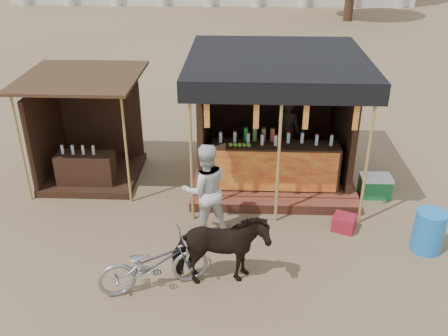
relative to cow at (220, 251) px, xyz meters
name	(u,v)px	position (x,y,z in m)	size (l,w,h in m)	color
ground	(220,270)	(-0.02, 0.32, -0.63)	(120.00, 120.00, 0.00)	#846B4C
main_stall	(274,135)	(1.00, 3.68, 0.39)	(3.60, 3.61, 2.78)	brown
secondary_stall	(83,141)	(-3.18, 3.56, 0.22)	(2.40, 2.40, 2.38)	#331E12
cow	(220,251)	(0.00, 0.00, 0.00)	(0.68, 1.50, 1.27)	black
motorbike	(154,264)	(-1.03, -0.15, -0.17)	(0.61, 1.75, 0.92)	gray
bystander	(205,189)	(-0.34, 1.48, 0.25)	(0.86, 0.67, 1.77)	silver
blue_barrel	(429,231)	(3.59, 1.05, -0.25)	(0.53, 0.53, 0.77)	blue
red_crate	(344,223)	(2.25, 1.62, -0.49)	(0.40, 0.36, 0.30)	maroon
cooler	(375,186)	(3.11, 2.92, -0.40)	(0.64, 0.45, 0.46)	#197135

